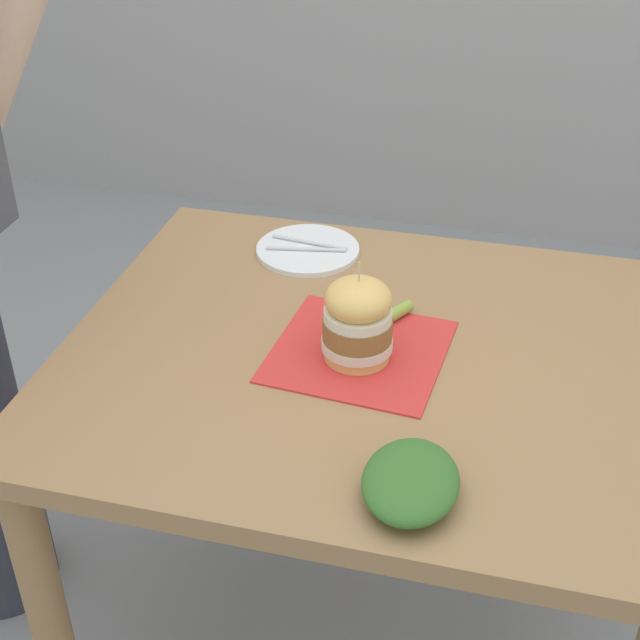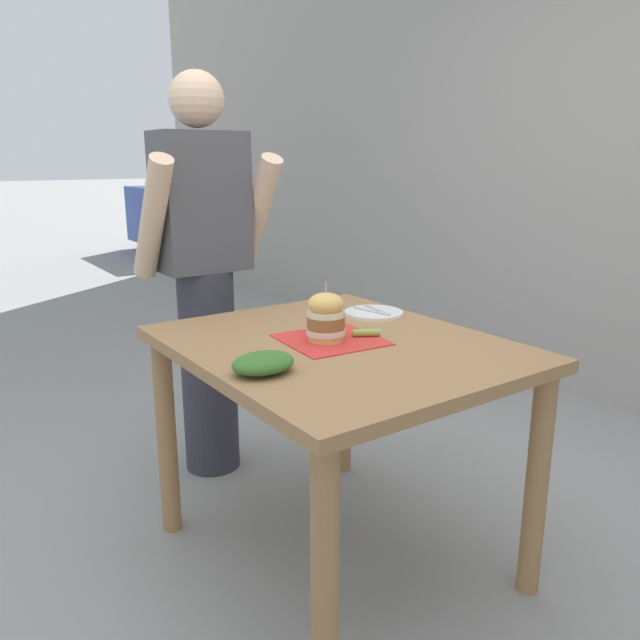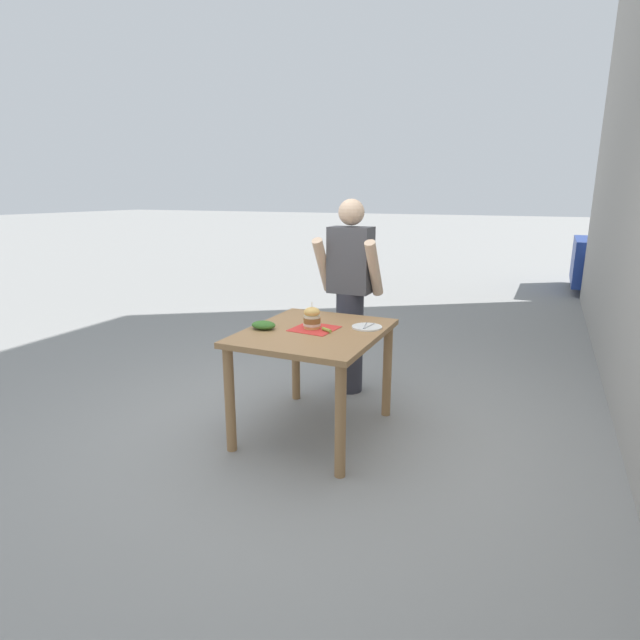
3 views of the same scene
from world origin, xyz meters
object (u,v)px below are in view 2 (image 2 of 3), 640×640
at_px(side_salad, 263,363).
at_px(diner_across_table, 205,274).
at_px(patio_table, 338,378).
at_px(pickle_spear, 366,333).
at_px(side_plate_with_forks, 374,313).
at_px(sandwich, 326,317).
at_px(parked_car_near_curb, 276,199).

height_order(side_salad, diner_across_table, diner_across_table).
relative_size(patio_table, pickle_spear, 12.07).
bearing_deg(side_plate_with_forks, pickle_spear, -134.60).
xyz_separation_m(patio_table, side_plate_with_forks, (0.32, 0.21, 0.13)).
height_order(patio_table, pickle_spear, pickle_spear).
height_order(patio_table, side_salad, side_salad).
distance_m(sandwich, parked_car_near_curb, 8.18).
height_order(diner_across_table, parked_car_near_curb, diner_across_table).
bearing_deg(diner_across_table, side_plate_with_forks, -59.64).
distance_m(side_salad, diner_across_table, 1.03).
distance_m(sandwich, pickle_spear, 0.15).
distance_m(diner_across_table, parked_car_near_curb, 7.49).
distance_m(side_plate_with_forks, diner_across_table, 0.76).
relative_size(patio_table, parked_car_near_curb, 0.26).
relative_size(patio_table, side_plate_with_forks, 5.04).
relative_size(pickle_spear, side_salad, 0.51).
relative_size(side_plate_with_forks, parked_car_near_curb, 0.05).
bearing_deg(sandwich, diner_across_table, 91.88).
xyz_separation_m(sandwich, pickle_spear, (0.13, -0.04, -0.06)).
relative_size(patio_table, sandwich, 5.80).
height_order(side_plate_with_forks, parked_car_near_curb, parked_car_near_curb).
distance_m(side_salad, parked_car_near_curb, 8.47).
bearing_deg(sandwich, side_plate_with_forks, 27.40).
bearing_deg(sandwich, parked_car_near_curb, 59.93).
height_order(patio_table, side_plate_with_forks, side_plate_with_forks).
relative_size(patio_table, diner_across_table, 0.66).
bearing_deg(side_plate_with_forks, diner_across_table, 120.36).
bearing_deg(sandwich, pickle_spear, -17.27).
xyz_separation_m(patio_table, parked_car_near_curb, (4.07, 7.11, 0.06)).
bearing_deg(side_plate_with_forks, parked_car_near_curb, 61.50).
bearing_deg(sandwich, side_salad, -155.03).
xyz_separation_m(pickle_spear, side_salad, (-0.45, -0.11, 0.01)).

